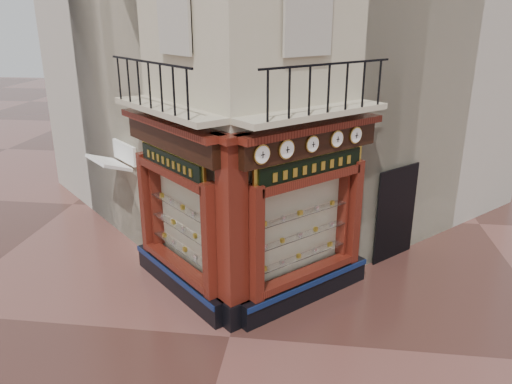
% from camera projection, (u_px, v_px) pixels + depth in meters
% --- Properties ---
extents(ground, '(80.00, 80.00, 0.00)m').
position_uv_depth(ground, '(230.00, 337.00, 9.83)').
color(ground, '#452620').
rests_on(ground, ground).
extents(main_building, '(11.31, 11.31, 12.00)m').
position_uv_depth(main_building, '(266.00, 15.00, 13.58)').
color(main_building, '#C1B296').
rests_on(main_building, ground).
extents(neighbour_left, '(11.31, 11.31, 11.00)m').
position_uv_depth(neighbour_left, '(199.00, 31.00, 16.36)').
color(neighbour_left, '#B2AA9B').
rests_on(neighbour_left, ground).
extents(neighbour_right, '(11.31, 11.31, 11.00)m').
position_uv_depth(neighbour_right, '(352.00, 31.00, 15.76)').
color(neighbour_right, '#B2AA9B').
rests_on(neighbour_right, ground).
extents(shopfront_left, '(2.86, 2.86, 3.98)m').
position_uv_depth(shopfront_left, '(177.00, 211.00, 10.81)').
color(shopfront_left, black).
rests_on(shopfront_left, ground).
extents(shopfront_right, '(2.86, 2.86, 3.98)m').
position_uv_depth(shopfront_right, '(307.00, 218.00, 10.47)').
color(shopfront_right, black).
rests_on(shopfront_right, ground).
extents(corner_pilaster, '(0.85, 0.85, 3.98)m').
position_uv_depth(corner_pilaster, '(232.00, 236.00, 9.65)').
color(corner_pilaster, black).
rests_on(corner_pilaster, ground).
extents(balcony, '(5.94, 2.97, 1.03)m').
position_uv_depth(balcony, '(239.00, 111.00, 9.81)').
color(balcony, '#C1B296').
rests_on(balcony, ground).
extents(clock_a, '(0.30, 0.30, 0.37)m').
position_uv_depth(clock_a, '(262.00, 154.00, 8.99)').
color(clock_a, gold).
rests_on(clock_a, ground).
extents(clock_b, '(0.30, 0.30, 0.38)m').
position_uv_depth(clock_b, '(286.00, 149.00, 9.33)').
color(clock_b, gold).
rests_on(clock_b, ground).
extents(clock_c, '(0.28, 0.28, 0.34)m').
position_uv_depth(clock_c, '(312.00, 144.00, 9.71)').
color(clock_c, gold).
rests_on(clock_c, ground).
extents(clock_d, '(0.29, 0.29, 0.36)m').
position_uv_depth(clock_d, '(337.00, 139.00, 10.10)').
color(clock_d, gold).
rests_on(clock_d, ground).
extents(clock_e, '(0.29, 0.29, 0.36)m').
position_uv_depth(clock_e, '(356.00, 135.00, 10.43)').
color(clock_e, gold).
rests_on(clock_e, ground).
extents(awning, '(1.44, 1.44, 0.32)m').
position_uv_depth(awning, '(117.00, 248.00, 13.60)').
color(awning, white).
rests_on(awning, ground).
extents(signboard_left, '(1.90, 1.90, 0.51)m').
position_uv_depth(signboard_left, '(171.00, 162.00, 10.39)').
color(signboard_left, gold).
rests_on(signboard_left, ground).
extents(signboard_right, '(2.13, 2.13, 0.57)m').
position_uv_depth(signboard_right, '(312.00, 167.00, 10.03)').
color(signboard_right, gold).
rests_on(signboard_right, ground).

